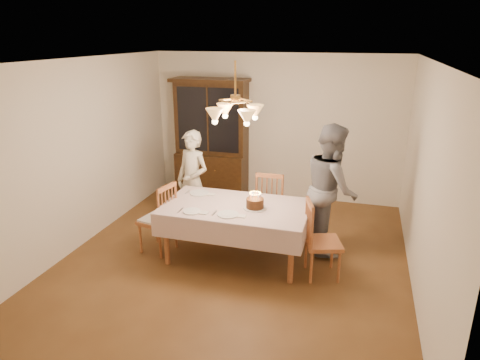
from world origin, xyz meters
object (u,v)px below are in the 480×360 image
(china_hutch, at_px, (212,140))
(birthday_cake, at_px, (255,204))
(dining_table, at_px, (236,211))
(chair_far_side, at_px, (271,205))
(elderly_woman, at_px, (193,181))

(china_hutch, bearing_deg, birthday_cake, -58.28)
(dining_table, relative_size, chair_far_side, 1.90)
(china_hutch, xyz_separation_m, elderly_woman, (0.24, -1.54, -0.26))
(birthday_cake, bearing_deg, chair_far_side, 88.68)
(birthday_cake, bearing_deg, elderly_woman, 147.76)
(chair_far_side, height_order, elderly_woman, elderly_woman)
(chair_far_side, height_order, birthday_cake, chair_far_side)
(birthday_cake, bearing_deg, dining_table, 175.89)
(dining_table, height_order, birthday_cake, birthday_cake)
(chair_far_side, bearing_deg, elderly_woman, -170.96)
(chair_far_side, bearing_deg, china_hutch, 136.53)
(dining_table, distance_m, china_hutch, 2.55)
(dining_table, bearing_deg, elderly_woman, 141.51)
(elderly_woman, relative_size, birthday_cake, 5.19)
(chair_far_side, xyz_separation_m, elderly_woman, (-1.18, -0.19, 0.33))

